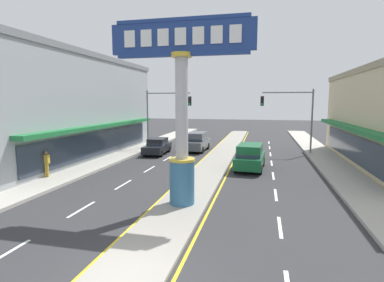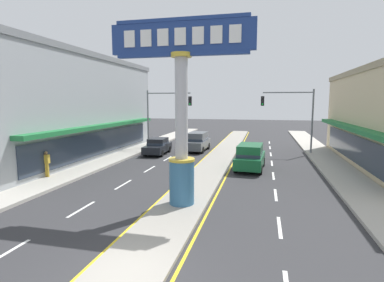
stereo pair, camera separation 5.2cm
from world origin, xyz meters
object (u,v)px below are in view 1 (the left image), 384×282
object	(u,v)px
suv_near_right_lane	(250,156)
district_sign	(182,111)
suv_near_left_lane	(197,141)
pedestrian_near_kerb	(46,162)
sedan_far_right_lane	(157,146)
storefront_left	(49,107)
traffic_light_right_side	(293,110)
traffic_light_left_side	(163,109)

from	to	relation	value
suv_near_right_lane	district_sign	bearing A→B (deg)	-107.59
suv_near_left_lane	pedestrian_near_kerb	world-z (taller)	suv_near_left_lane
suv_near_right_lane	pedestrian_near_kerb	distance (m)	14.04
district_sign	sedan_far_right_lane	size ratio (longest dim) A/B	1.97
district_sign	storefront_left	bearing A→B (deg)	146.18
suv_near_right_lane	suv_near_left_lane	world-z (taller)	same
district_sign	traffic_light_right_side	xyz separation A→B (m)	(6.43, 16.74, -0.34)
traffic_light_left_side	suv_near_right_lane	world-z (taller)	traffic_light_left_side
district_sign	traffic_light_right_side	bearing A→B (deg)	69.00
district_sign	suv_near_left_lane	size ratio (longest dim) A/B	1.85
district_sign	pedestrian_near_kerb	world-z (taller)	district_sign
district_sign	traffic_light_left_side	xyz separation A→B (m)	(-6.43, 16.52, -0.34)
district_sign	sedan_far_right_lane	world-z (taller)	district_sign
suv_near_right_lane	traffic_light_left_side	bearing A→B (deg)	140.73
district_sign	sedan_far_right_lane	xyz separation A→B (m)	(-6.14, 13.77, -3.80)
suv_near_left_lane	suv_near_right_lane	bearing A→B (deg)	-53.31
suv_near_right_lane	suv_near_left_lane	xyz separation A→B (m)	(-5.67, 7.61, 0.00)
storefront_left	pedestrian_near_kerb	xyz separation A→B (m)	(5.11, -7.10, -3.41)
storefront_left	traffic_light_right_side	xyz separation A→B (m)	(21.38, 6.71, -0.29)
traffic_light_right_side	suv_near_left_lane	size ratio (longest dim) A/B	1.33
district_sign	suv_near_left_lane	bearing A→B (deg)	99.72
district_sign	traffic_light_right_side	size ratio (longest dim) A/B	1.39
district_sign	suv_near_right_lane	xyz separation A→B (m)	(2.84, 8.95, -3.60)
district_sign	sedan_far_right_lane	bearing A→B (deg)	114.04
storefront_left	suv_near_left_lane	size ratio (longest dim) A/B	4.99
storefront_left	traffic_light_right_side	world-z (taller)	storefront_left
traffic_light_right_side	suv_near_left_lane	distance (m)	9.82
storefront_left	suv_near_left_lane	bearing A→B (deg)	28.34
traffic_light_left_side	sedan_far_right_lane	xyz separation A→B (m)	(0.28, -2.75, -3.46)
district_sign	suv_near_right_lane	world-z (taller)	district_sign
traffic_light_left_side	pedestrian_near_kerb	bearing A→B (deg)	-104.14
storefront_left	traffic_light_left_side	size ratio (longest dim) A/B	3.75
storefront_left	traffic_light_right_side	size ratio (longest dim) A/B	3.75
sedan_far_right_lane	traffic_light_left_side	bearing A→B (deg)	95.87
storefront_left	sedan_far_right_lane	xyz separation A→B (m)	(8.82, 3.75, -3.75)
traffic_light_left_side	traffic_light_right_side	bearing A→B (deg)	0.97
traffic_light_right_side	storefront_left	bearing A→B (deg)	-162.57
traffic_light_right_side	traffic_light_left_side	bearing A→B (deg)	-179.03
traffic_light_left_side	sedan_far_right_lane	distance (m)	4.43
sedan_far_right_lane	pedestrian_near_kerb	bearing A→B (deg)	-108.87
traffic_light_left_side	sedan_far_right_lane	bearing A→B (deg)	-84.13
traffic_light_left_side	pedestrian_near_kerb	distance (m)	14.36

